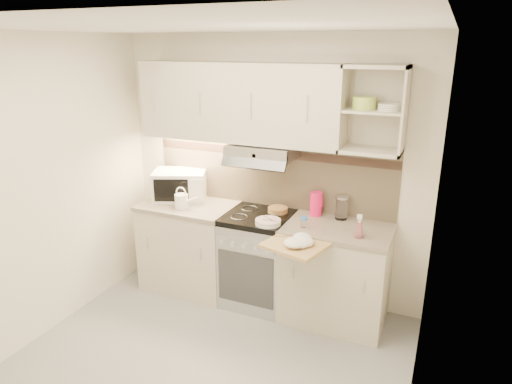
% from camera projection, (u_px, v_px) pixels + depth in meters
% --- Properties ---
extents(ground, '(3.00, 3.00, 0.00)m').
position_uv_depth(ground, '(202.00, 370.00, 3.52)').
color(ground, gray).
rests_on(ground, ground).
extents(room_shell, '(3.04, 2.84, 2.52)m').
position_uv_depth(room_shell, '(219.00, 155.00, 3.34)').
color(room_shell, silver).
rests_on(room_shell, ground).
extents(base_cabinet_left, '(0.90, 0.60, 0.86)m').
position_uv_depth(base_cabinet_left, '(191.00, 247.00, 4.63)').
color(base_cabinet_left, beige).
rests_on(base_cabinet_left, ground).
extents(worktop_left, '(0.92, 0.62, 0.04)m').
position_uv_depth(worktop_left, '(188.00, 206.00, 4.50)').
color(worktop_left, gray).
rests_on(worktop_left, base_cabinet_left).
extents(base_cabinet_right, '(0.90, 0.60, 0.86)m').
position_uv_depth(base_cabinet_right, '(335.00, 276.00, 4.07)').
color(base_cabinet_right, beige).
rests_on(base_cabinet_right, ground).
extents(worktop_right, '(0.92, 0.62, 0.04)m').
position_uv_depth(worktop_right, '(338.00, 229.00, 3.93)').
color(worktop_right, gray).
rests_on(worktop_right, base_cabinet_right).
extents(electric_range, '(0.60, 0.60, 0.90)m').
position_uv_depth(electric_range, '(258.00, 259.00, 4.34)').
color(electric_range, '#B7B7BC').
rests_on(electric_range, ground).
extents(microwave, '(0.62, 0.55, 0.29)m').
position_uv_depth(microwave, '(180.00, 185.00, 4.61)').
color(microwave, white).
rests_on(microwave, worktop_left).
extents(watering_can, '(0.25, 0.13, 0.21)m').
position_uv_depth(watering_can, '(182.00, 200.00, 4.36)').
color(watering_can, white).
rests_on(watering_can, worktop_left).
extents(plate_stack, '(0.23, 0.23, 0.05)m').
position_uv_depth(plate_stack, '(268.00, 222.00, 3.98)').
color(plate_stack, silver).
rests_on(plate_stack, electric_range).
extents(bread_loaf, '(0.19, 0.19, 0.05)m').
position_uv_depth(bread_loaf, '(278.00, 210.00, 4.26)').
color(bread_loaf, '#A16939').
rests_on(bread_loaf, electric_range).
extents(pink_pitcher, '(0.12, 0.11, 0.22)m').
position_uv_depth(pink_pitcher, '(316.00, 204.00, 4.16)').
color(pink_pitcher, '#FF155F').
rests_on(pink_pitcher, worktop_right).
extents(glass_jar, '(0.11, 0.11, 0.21)m').
position_uv_depth(glass_jar, '(341.00, 208.00, 4.07)').
color(glass_jar, white).
rests_on(glass_jar, worktop_right).
extents(spice_jar, '(0.06, 0.06, 0.09)m').
position_uv_depth(spice_jar, '(304.00, 222.00, 3.90)').
color(spice_jar, silver).
rests_on(spice_jar, worktop_right).
extents(spray_bottle, '(0.08, 0.08, 0.21)m').
position_uv_depth(spray_bottle, '(359.00, 228.00, 3.69)').
color(spray_bottle, pink).
rests_on(spray_bottle, worktop_right).
extents(cutting_board, '(0.55, 0.52, 0.03)m').
position_uv_depth(cutting_board, '(296.00, 245.00, 3.64)').
color(cutting_board, tan).
rests_on(cutting_board, base_cabinet_right).
extents(dish_towel, '(0.36, 0.34, 0.08)m').
position_uv_depth(dish_towel, '(297.00, 239.00, 3.63)').
color(dish_towel, silver).
rests_on(dish_towel, cutting_board).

